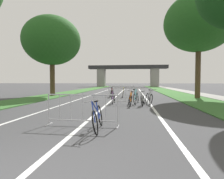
% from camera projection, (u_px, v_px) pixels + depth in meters
% --- Properties ---
extents(grass_verge_left, '(3.09, 62.23, 0.05)m').
position_uv_depth(grass_verge_left, '(79.00, 91.00, 28.14)').
color(grass_verge_left, '#386B2D').
rests_on(grass_verge_left, ground).
extents(grass_verge_right, '(3.09, 62.23, 0.05)m').
position_uv_depth(grass_verge_right, '(167.00, 91.00, 26.62)').
color(grass_verge_right, '#386B2D').
rests_on(grass_verge_right, ground).
extents(sidewalk_path_right, '(2.05, 62.23, 0.08)m').
position_uv_depth(sidewalk_path_right, '(186.00, 91.00, 26.32)').
color(sidewalk_path_right, gray).
rests_on(sidewalk_path_right, ground).
extents(lane_stripe_center, '(0.14, 36.00, 0.01)m').
position_uv_depth(lane_stripe_center, '(118.00, 95.00, 19.98)').
color(lane_stripe_center, silver).
rests_on(lane_stripe_center, ground).
extents(lane_stripe_right_lane, '(0.14, 36.00, 0.01)m').
position_uv_depth(lane_stripe_right_lane, '(144.00, 95.00, 19.66)').
color(lane_stripe_right_lane, silver).
rests_on(lane_stripe_right_lane, ground).
extents(lane_stripe_left_lane, '(0.14, 36.00, 0.01)m').
position_uv_depth(lane_stripe_left_lane, '(93.00, 95.00, 20.30)').
color(lane_stripe_left_lane, silver).
rests_on(lane_stripe_left_lane, ground).
extents(overpass_bridge, '(22.48, 3.02, 6.09)m').
position_uv_depth(overpass_bridge, '(128.00, 72.00, 52.97)').
color(overpass_bridge, '#2D2D30').
rests_on(overpass_bridge, ground).
extents(tree_left_cypress_far, '(5.70, 5.70, 7.98)m').
position_uv_depth(tree_left_cypress_far, '(52.00, 41.00, 18.39)').
color(tree_left_cypress_far, '#4C3823').
rests_on(tree_left_cypress_far, ground).
extents(tree_right_maple_mid, '(5.82, 5.82, 8.95)m').
position_uv_depth(tree_right_maple_mid, '(199.00, 23.00, 15.58)').
color(tree_right_maple_mid, '#4C3823').
rests_on(tree_right_maple_mid, ground).
extents(crowd_barrier_nearest, '(2.42, 0.52, 1.05)m').
position_uv_depth(crowd_barrier_nearest, '(82.00, 110.00, 6.04)').
color(crowd_barrier_nearest, '#ADADB2').
rests_on(crowd_barrier_nearest, ground).
extents(crowd_barrier_second, '(2.43, 0.57, 1.05)m').
position_uv_depth(crowd_barrier_second, '(131.00, 96.00, 11.65)').
color(crowd_barrier_second, '#ADADB2').
rests_on(crowd_barrier_second, ground).
extents(crowd_barrier_third, '(2.41, 0.48, 1.05)m').
position_uv_depth(crowd_barrier_third, '(121.00, 91.00, 17.57)').
color(crowd_barrier_third, '#ADADB2').
rests_on(crowd_barrier_third, ground).
extents(bicycle_silver_0, '(0.66, 1.68, 1.06)m').
position_uv_depth(bicycle_silver_0, '(149.00, 98.00, 11.95)').
color(bicycle_silver_0, black).
rests_on(bicycle_silver_0, ground).
extents(bicycle_black_1, '(0.51, 1.72, 1.00)m').
position_uv_depth(bicycle_black_1, '(111.00, 93.00, 17.10)').
color(bicycle_black_1, black).
rests_on(bicycle_black_1, ground).
extents(bicycle_blue_2, '(0.45, 1.79, 0.98)m').
position_uv_depth(bicycle_blue_2, '(98.00, 117.00, 5.56)').
color(bicycle_blue_2, black).
rests_on(bicycle_blue_2, ground).
extents(bicycle_yellow_3, '(0.51, 1.67, 0.95)m').
position_uv_depth(bicycle_yellow_3, '(123.00, 93.00, 17.02)').
color(bicycle_yellow_3, black).
rests_on(bicycle_yellow_3, ground).
extents(bicycle_white_4, '(0.62, 1.56, 0.92)m').
position_uv_depth(bicycle_white_4, '(143.00, 100.00, 11.22)').
color(bicycle_white_4, black).
rests_on(bicycle_white_4, ground).
extents(bicycle_orange_5, '(0.44, 1.66, 0.93)m').
position_uv_depth(bicycle_orange_5, '(130.00, 100.00, 11.10)').
color(bicycle_orange_5, black).
rests_on(bicycle_orange_5, ground).
extents(bicycle_purple_6, '(0.48, 1.71, 0.93)m').
position_uv_depth(bicycle_purple_6, '(113.00, 98.00, 12.34)').
color(bicycle_purple_6, black).
rests_on(bicycle_purple_6, ground).
extents(bicycle_red_7, '(0.49, 1.64, 0.99)m').
position_uv_depth(bicycle_red_7, '(112.00, 93.00, 18.18)').
color(bicycle_red_7, black).
rests_on(bicycle_red_7, ground).
extents(bicycle_teal_8, '(0.46, 1.77, 1.02)m').
position_uv_depth(bicycle_teal_8, '(136.00, 98.00, 12.05)').
color(bicycle_teal_8, black).
rests_on(bicycle_teal_8, ground).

